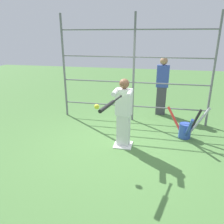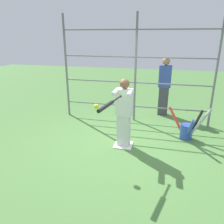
{
  "view_description": "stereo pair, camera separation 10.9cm",
  "coord_description": "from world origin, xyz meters",
  "px_view_note": "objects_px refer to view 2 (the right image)",
  "views": [
    {
      "loc": [
        -0.69,
        4.35,
        2.34
      ],
      "look_at": [
        0.2,
        0.27,
        0.87
      ],
      "focal_mm": 35.0,
      "sensor_mm": 36.0,
      "label": 1
    },
    {
      "loc": [
        -0.79,
        4.33,
        2.34
      ],
      "look_at": [
        0.2,
        0.27,
        0.87
      ],
      "focal_mm": 35.0,
      "sensor_mm": 36.0,
      "label": 2
    }
  ],
  "objects_px": {
    "bat_bucket": "(187,129)",
    "bystander_behind_fence": "(164,86)",
    "softball_in_flight": "(96,106)",
    "baseball_bat_swinging": "(108,105)",
    "batter": "(124,111)"
  },
  "relations": [
    {
      "from": "baseball_bat_swinging",
      "to": "bat_bucket",
      "type": "xyz_separation_m",
      "value": [
        -1.52,
        -1.6,
        -0.99
      ]
    },
    {
      "from": "softball_in_flight",
      "to": "bat_bucket",
      "type": "height_order",
      "value": "softball_in_flight"
    },
    {
      "from": "batter",
      "to": "bystander_behind_fence",
      "type": "relative_size",
      "value": 0.87
    },
    {
      "from": "baseball_bat_swinging",
      "to": "batter",
      "type": "bearing_deg",
      "value": -97.19
    },
    {
      "from": "baseball_bat_swinging",
      "to": "bat_bucket",
      "type": "height_order",
      "value": "baseball_bat_swinging"
    },
    {
      "from": "bat_bucket",
      "to": "bystander_behind_fence",
      "type": "xyz_separation_m",
      "value": [
        0.61,
        -1.61,
        0.67
      ]
    },
    {
      "from": "softball_in_flight",
      "to": "bystander_behind_fence",
      "type": "bearing_deg",
      "value": -111.72
    },
    {
      "from": "bystander_behind_fence",
      "to": "softball_in_flight",
      "type": "bearing_deg",
      "value": 68.28
    },
    {
      "from": "bystander_behind_fence",
      "to": "batter",
      "type": "bearing_deg",
      "value": 71.08
    },
    {
      "from": "baseball_bat_swinging",
      "to": "bat_bucket",
      "type": "relative_size",
      "value": 0.85
    },
    {
      "from": "bat_bucket",
      "to": "batter",
      "type": "bearing_deg",
      "value": 26.7
    },
    {
      "from": "batter",
      "to": "bat_bucket",
      "type": "height_order",
      "value": "batter"
    },
    {
      "from": "baseball_bat_swinging",
      "to": "bystander_behind_fence",
      "type": "bearing_deg",
      "value": -105.76
    },
    {
      "from": "baseball_bat_swinging",
      "to": "bystander_behind_fence",
      "type": "height_order",
      "value": "bystander_behind_fence"
    },
    {
      "from": "softball_in_flight",
      "to": "bat_bucket",
      "type": "bearing_deg",
      "value": -142.62
    }
  ]
}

